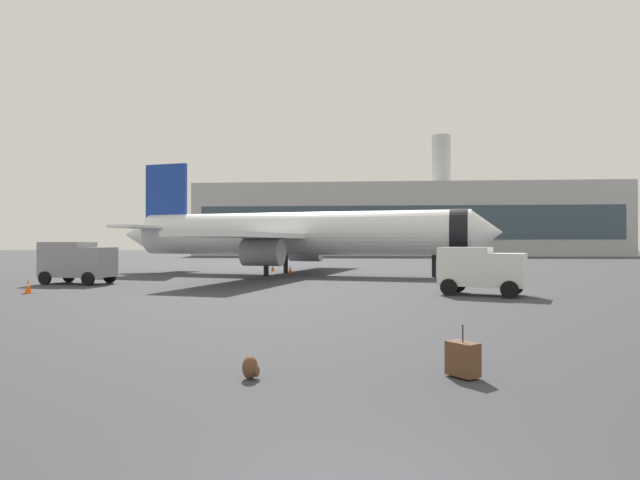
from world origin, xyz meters
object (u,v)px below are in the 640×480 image
Objects in this scene: cargo_van at (481,268)px; traveller_backpack at (251,368)px; safety_cone_mid at (273,268)px; airplane_at_gate at (295,234)px; safety_cone_far at (290,270)px; safety_cone_near at (28,286)px; rolling_suitcase at (463,359)px; service_truck at (77,261)px.

traveller_backpack is (-8.89, -17.78, -1.22)m from cargo_van.
safety_cone_mid is 41.36m from traveller_backpack.
cargo_van is at bearing -54.76° from airplane_at_gate.
traveller_backpack is at bearing -83.79° from safety_cone_far.
cargo_van is 5.86× the size of safety_cone_near.
safety_cone_far is 1.36× the size of traveller_backpack.
cargo_van is at bearing 75.49° from rolling_suitcase.
traveller_backpack is at bearing -54.07° from service_truck.
safety_cone_far is (12.13, 20.44, -0.09)m from safety_cone_near.
safety_cone_far is at bearing 96.21° from traveller_backpack.
airplane_at_gate is at bearing 39.77° from service_truck.
airplane_at_gate reaches higher than safety_cone_far.
safety_cone_near is at bearing -112.49° from safety_cone_mid.
airplane_at_gate is 73.98× the size of traveller_backpack.
traveller_backpack is (16.20, -16.96, -0.17)m from safety_cone_near.
safety_cone_far is 37.93m from rolling_suitcase.
safety_cone_mid is at bearing 57.83° from service_truck.
safety_cone_far is (13.07, 13.76, -1.29)m from service_truck.
rolling_suitcase is at bearing -38.73° from safety_cone_near.
rolling_suitcase is (7.76, -34.68, -3.27)m from airplane_at_gate.
cargo_van reaches higher than safety_cone_mid.
service_truck is 10.59× the size of traveller_backpack.
safety_cone_far is at bearing 123.45° from cargo_van.
airplane_at_gate is 35.69m from rolling_suitcase.
safety_cone_mid is (10.84, 17.23, -1.26)m from service_truck.
rolling_suitcase is (20.61, -16.53, -0.02)m from safety_cone_near.
airplane_at_gate reaches higher than rolling_suitcase.
airplane_at_gate reaches higher than service_truck.
service_truck is at bearing 167.30° from cargo_van.
cargo_van is 4.39× the size of rolling_suitcase.
rolling_suitcase is at bearing -104.51° from cargo_van.
service_truck is at bearing -122.17° from safety_cone_mid.
airplane_at_gate is at bearing 125.24° from cargo_van.
safety_cone_mid is at bearing 123.34° from cargo_van.
traveller_backpack is (4.07, -37.41, -0.09)m from safety_cone_far.
airplane_at_gate is 6.98× the size of service_truck.
safety_cone_near is 23.77m from safety_cone_far.
traveller_backpack is at bearing -116.56° from cargo_van.
safety_cone_mid is 1.09× the size of safety_cone_far.
safety_cone_far is at bearing 102.91° from rolling_suitcase.
service_truck is 29.24m from traveller_backpack.
rolling_suitcase is at bearing -77.09° from safety_cone_far.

